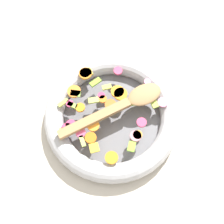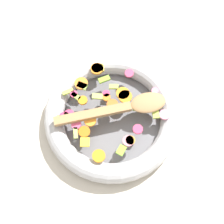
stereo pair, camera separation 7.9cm
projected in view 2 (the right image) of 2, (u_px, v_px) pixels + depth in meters
The scene contains 4 objects.
ground_plane at pixel (112, 119), 0.84m from camera, with size 4.00×4.00×0.00m, color beige.
skillet at pixel (112, 116), 0.81m from camera, with size 0.35×0.35×0.05m.
chopped_vegetables at pixel (104, 105), 0.79m from camera, with size 0.29×0.28×0.01m.
wooden_spoon at pixel (123, 108), 0.78m from camera, with size 0.28×0.12×0.01m.
Camera 2 is at (0.02, -0.30, 0.78)m, focal length 50.00 mm.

